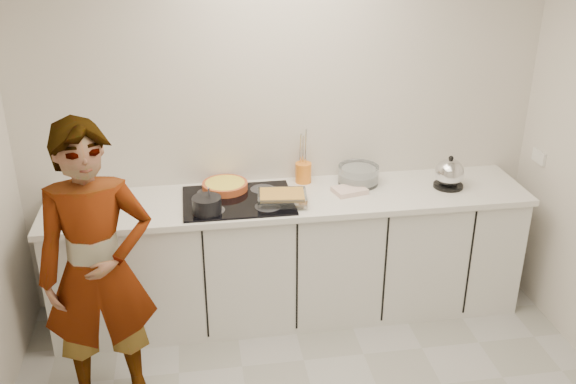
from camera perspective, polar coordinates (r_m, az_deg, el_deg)
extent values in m
cube|color=silver|center=(4.44, -0.46, 5.88)|extent=(3.60, 0.00, 2.60)
cube|color=white|center=(4.86, 21.41, 2.94)|extent=(0.02, 0.15, 0.09)
cube|color=silver|center=(4.51, 0.18, -5.90)|extent=(3.20, 0.58, 0.87)
cube|color=white|center=(4.30, 0.19, -0.65)|extent=(3.24, 0.64, 0.04)
cube|color=black|center=(4.23, -4.46, -0.74)|extent=(0.72, 0.54, 0.01)
cylinder|color=#BF5127|center=(4.38, -5.62, 0.54)|extent=(0.36, 0.36, 0.05)
cylinder|color=#FFE444|center=(4.37, -5.63, 0.77)|extent=(0.32, 0.32, 0.01)
cylinder|color=black|center=(4.05, -7.22, -1.15)|extent=(0.24, 0.24, 0.10)
cylinder|color=silver|center=(4.05, -6.99, -0.42)|extent=(0.02, 0.07, 0.16)
cube|color=silver|center=(4.17, -0.53, -0.51)|extent=(0.34, 0.27, 0.06)
cube|color=gold|center=(4.16, -0.54, -0.24)|extent=(0.31, 0.23, 0.02)
cylinder|color=silver|center=(4.49, 6.27, 1.53)|extent=(0.35, 0.35, 0.13)
cylinder|color=white|center=(4.50, 6.26, 1.29)|extent=(0.30, 0.30, 0.06)
cube|color=white|center=(4.36, 5.49, 0.15)|extent=(0.24, 0.20, 0.03)
cylinder|color=black|center=(4.57, 14.04, 0.55)|extent=(0.24, 0.24, 0.02)
sphere|color=silver|center=(4.53, 14.16, 1.67)|extent=(0.24, 0.24, 0.20)
sphere|color=black|center=(4.49, 14.30, 2.93)|extent=(0.04, 0.04, 0.03)
cylinder|color=orange|center=(4.49, 1.37, 1.73)|extent=(0.14, 0.14, 0.14)
imported|color=silver|center=(3.69, -16.56, -6.78)|extent=(0.68, 0.49, 1.73)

